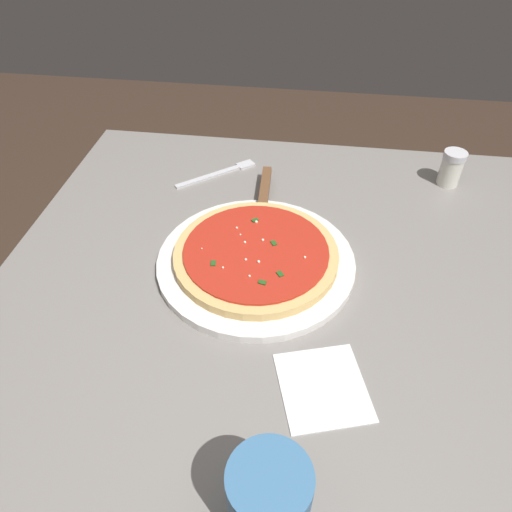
{
  "coord_description": "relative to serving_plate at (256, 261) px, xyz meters",
  "views": [
    {
      "loc": [
        0.03,
        -0.56,
        1.31
      ],
      "look_at": [
        -0.05,
        0.02,
        0.77
      ],
      "focal_mm": 33.13,
      "sensor_mm": 36.0,
      "label": 1
    }
  ],
  "objects": [
    {
      "name": "cup_tall_drink",
      "position": [
        0.07,
        -0.4,
        0.05
      ],
      "size": [
        0.08,
        0.08,
        0.12
      ],
      "primitive_type": "cylinder",
      "color": "teal",
      "rests_on": "restaurant_table"
    },
    {
      "name": "restaurant_table",
      "position": [
        0.05,
        -0.02,
        -0.14
      ],
      "size": [
        0.97,
        0.89,
        0.75
      ],
      "color": "black",
      "rests_on": "ground_plane"
    },
    {
      "name": "parmesan_shaker",
      "position": [
        0.36,
        0.3,
        0.03
      ],
      "size": [
        0.05,
        0.05,
        0.07
      ],
      "color": "silver",
      "rests_on": "restaurant_table"
    },
    {
      "name": "napkin_folded_right",
      "position": [
        0.12,
        -0.22,
        -0.01
      ],
      "size": [
        0.14,
        0.15,
        0.0
      ],
      "primitive_type": "cube",
      "rotation": [
        0.0,
        0.0,
        0.3
      ],
      "color": "white",
      "rests_on": "restaurant_table"
    },
    {
      "name": "pizza_server",
      "position": [
        -0.01,
        0.16,
        0.01
      ],
      "size": [
        0.07,
        0.22,
        0.01
      ],
      "color": "silver",
      "rests_on": "serving_plate"
    },
    {
      "name": "ground_plane",
      "position": [
        0.05,
        -0.02,
        -0.76
      ],
      "size": [
        5.0,
        5.0,
        0.0
      ],
      "primitive_type": "plane",
      "color": "#38281E"
    },
    {
      "name": "fork",
      "position": [
        -0.11,
        0.27,
        -0.0
      ],
      "size": [
        0.16,
        0.13,
        0.0
      ],
      "color": "silver",
      "rests_on": "restaurant_table"
    },
    {
      "name": "serving_plate",
      "position": [
        0.0,
        0.0,
        0.0
      ],
      "size": [
        0.34,
        0.34,
        0.01
      ],
      "primitive_type": "cylinder",
      "color": "white",
      "rests_on": "restaurant_table"
    },
    {
      "name": "pizza",
      "position": [
        -0.0,
        -0.0,
        0.02
      ],
      "size": [
        0.28,
        0.28,
        0.02
      ],
      "color": "#DBB26B",
      "rests_on": "serving_plate"
    }
  ]
}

